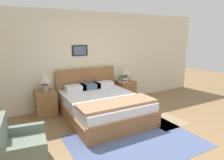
# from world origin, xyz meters

# --- Properties ---
(ground_plane) EXTENTS (16.00, 16.00, 0.00)m
(ground_plane) POSITION_xyz_m (0.00, 0.00, 0.00)
(ground_plane) COLOR olive
(wall_back) EXTENTS (7.71, 0.09, 2.60)m
(wall_back) POSITION_xyz_m (-0.00, 2.77, 1.30)
(wall_back) COLOR beige
(wall_back) RESTS_ON ground_plane
(area_rug_main) EXTENTS (2.41, 1.75, 0.01)m
(area_rug_main) POSITION_xyz_m (-0.16, 0.32, 0.00)
(area_rug_main) COLOR #47567F
(area_rug_main) RESTS_ON ground_plane
(area_rug_bedside) EXTENTS (0.79, 1.50, 0.01)m
(area_rug_bedside) POSITION_xyz_m (1.00, 1.08, 0.00)
(area_rug_bedside) COLOR #897556
(area_rug_bedside) RESTS_ON ground_plane
(bed) EXTENTS (1.71, 2.14, 1.07)m
(bed) POSITION_xyz_m (-0.19, 1.64, 0.30)
(bed) COLOR #936038
(bed) RESTS_ON ground_plane
(armchair) EXTENTS (0.76, 0.87, 0.80)m
(armchair) POSITION_xyz_m (-2.11, 0.53, 0.27)
(armchair) COLOR slate
(armchair) RESTS_ON ground_plane
(nightstand_near_window) EXTENTS (0.48, 0.50, 0.62)m
(nightstand_near_window) POSITION_xyz_m (-1.37, 2.45, 0.31)
(nightstand_near_window) COLOR #936038
(nightstand_near_window) RESTS_ON ground_plane
(nightstand_by_door) EXTENTS (0.48, 0.50, 0.62)m
(nightstand_by_door) POSITION_xyz_m (0.98, 2.45, 0.31)
(nightstand_by_door) COLOR #936038
(nightstand_by_door) RESTS_ON ground_plane
(table_lamp_near_window) EXTENTS (0.32, 0.32, 0.46)m
(table_lamp_near_window) POSITION_xyz_m (-1.36, 2.45, 0.93)
(table_lamp_near_window) COLOR gray
(table_lamp_near_window) RESTS_ON nightstand_near_window
(table_lamp_by_door) EXTENTS (0.32, 0.32, 0.46)m
(table_lamp_by_door) POSITION_xyz_m (0.98, 2.45, 0.93)
(table_lamp_by_door) COLOR gray
(table_lamp_by_door) RESTS_ON nightstand_by_door
(book_thick_bottom) EXTENTS (0.20, 0.22, 0.04)m
(book_thick_bottom) POSITION_xyz_m (0.87, 2.41, 0.64)
(book_thick_bottom) COLOR silver
(book_thick_bottom) RESTS_ON nightstand_by_door
(book_hardcover_middle) EXTENTS (0.18, 0.24, 0.03)m
(book_hardcover_middle) POSITION_xyz_m (0.87, 2.41, 0.67)
(book_hardcover_middle) COLOR #232328
(book_hardcover_middle) RESTS_ON book_thick_bottom
(book_novel_upper) EXTENTS (0.16, 0.24, 0.04)m
(book_novel_upper) POSITION_xyz_m (0.87, 2.41, 0.71)
(book_novel_upper) COLOR silver
(book_novel_upper) RESTS_ON book_hardcover_middle
(book_slim_near_top) EXTENTS (0.16, 0.24, 0.04)m
(book_slim_near_top) POSITION_xyz_m (0.87, 2.41, 0.75)
(book_slim_near_top) COLOR #4C7551
(book_slim_near_top) RESTS_ON book_novel_upper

